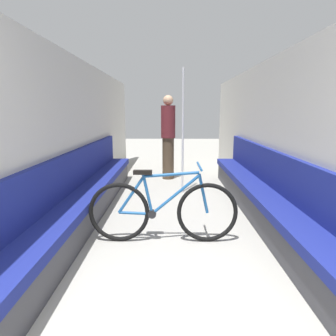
% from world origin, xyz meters
% --- Properties ---
extents(wall_left, '(0.10, 9.56, 2.18)m').
position_xyz_m(wall_left, '(-1.42, 3.18, 1.09)').
color(wall_left, beige).
rests_on(wall_left, ground).
extents(wall_right, '(0.10, 9.56, 2.18)m').
position_xyz_m(wall_right, '(1.42, 3.18, 1.09)').
color(wall_right, beige).
rests_on(wall_right, ground).
extents(bench_seat_row_left, '(0.41, 5.09, 0.92)m').
position_xyz_m(bench_seat_row_left, '(-1.19, 3.06, 0.30)').
color(bench_seat_row_left, '#3D3D42').
rests_on(bench_seat_row_left, ground).
extents(bench_seat_row_right, '(0.41, 5.09, 0.92)m').
position_xyz_m(bench_seat_row_right, '(1.19, 3.06, 0.30)').
color(bench_seat_row_right, '#3D3D42').
rests_on(bench_seat_row_right, ground).
extents(bicycle, '(1.64, 0.46, 0.87)m').
position_xyz_m(bicycle, '(-0.13, 2.36, 0.36)').
color(bicycle, black).
rests_on(bicycle, ground).
extents(grab_pole_near, '(0.08, 0.08, 2.16)m').
position_xyz_m(grab_pole_near, '(0.16, 4.45, 1.05)').
color(grab_pole_near, gray).
rests_on(grab_pole_near, ground).
extents(passenger_standing, '(0.30, 0.30, 1.76)m').
position_xyz_m(passenger_standing, '(-0.10, 5.54, 0.91)').
color(passenger_standing, '#473828').
rests_on(passenger_standing, ground).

